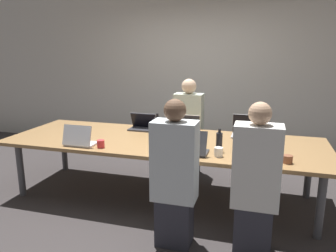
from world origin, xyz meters
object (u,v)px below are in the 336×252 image
object	(u,v)px
laptop_near_right	(258,154)
cup_far_center	(168,129)
person_near_right	(255,183)
laptop_near_left	(79,140)
cup_far_right	(271,134)
cup_near_midright	(219,152)
bottle_far_midleft	(157,125)
laptop_far_right	(247,130)
cup_near_right	(288,159)
cup_far_midleft	(159,129)
laptop_far_midleft	(143,125)
laptop_far_center	(187,127)
laptop_near_midright	(192,148)
bottle_near_midright	(219,142)
person_near_midright	(175,177)
stapler	(172,140)
cup_near_left	(101,144)
person_far_center	(188,129)

from	to	relation	value
laptop_near_right	cup_far_center	xyz separation A→B (m)	(-1.14, 0.80, -0.02)
person_near_right	laptop_near_right	bearing A→B (deg)	-90.78
laptop_near_left	cup_far_center	bearing A→B (deg)	-133.68
cup_far_right	cup_far_center	size ratio (longest dim) A/B	0.94
cup_near_midright	bottle_far_midleft	size ratio (longest dim) A/B	0.35
person_near_right	cup_far_center	xyz separation A→B (m)	(-1.14, 1.21, 0.11)
laptop_near_left	cup_near_midright	bearing A→B (deg)	-177.81
laptop_near_right	laptop_near_left	xyz separation A→B (m)	(-1.94, -0.03, -0.00)
laptop_far_right	cup_near_midright	world-z (taller)	laptop_far_right
cup_near_right	cup_far_midleft	xyz separation A→B (m)	(-1.55, 0.81, 0.00)
laptop_far_right	cup_far_midleft	distance (m)	1.12
laptop_near_left	cup_far_center	distance (m)	1.15
laptop_far_midleft	laptop_far_center	distance (m)	0.61
laptop_near_midright	laptop_near_right	distance (m)	0.66
laptop_near_right	laptop_near_midright	bearing A→B (deg)	-1.46
person_near_right	cup_far_midleft	distance (m)	1.78
bottle_near_midright	cup_far_midleft	world-z (taller)	bottle_near_midright
person_near_midright	cup_far_midleft	xyz separation A→B (m)	(-0.57, 1.30, 0.10)
person_near_right	stapler	xyz separation A→B (m)	(-0.97, 0.82, 0.09)
person_near_right	laptop_near_left	world-z (taller)	person_near_right
person_near_midright	cup_near_right	xyz separation A→B (m)	(0.98, 0.49, 0.10)
cup_near_left	cup_far_center	world-z (taller)	cup_far_center
person_near_midright	bottle_near_midright	world-z (taller)	person_near_midright
cup_far_midleft	cup_far_center	xyz separation A→B (m)	(0.13, -0.03, 0.01)
laptop_far_right	cup_near_left	xyz separation A→B (m)	(-1.52, -0.95, -0.03)
laptop_far_right	cup_far_center	world-z (taller)	laptop_far_right
cup_far_right	laptop_near_right	world-z (taller)	laptop_near_right
bottle_near_midright	cup_near_right	bearing A→B (deg)	-14.69
cup_near_left	person_near_right	bearing A→B (deg)	-12.74
laptop_far_right	person_far_center	distance (m)	0.92
cup_near_midright	stapler	world-z (taller)	cup_near_midright
laptop_far_midleft	cup_far_right	bearing A→B (deg)	1.05
person_near_right	cup_far_center	world-z (taller)	person_near_right
person_near_midright	laptop_near_right	size ratio (longest dim) A/B	3.78
laptop_near_midright	person_near_right	size ratio (longest dim) A/B	0.24
cup_near_right	cup_far_center	bearing A→B (deg)	151.04
person_near_midright	cup_near_left	xyz separation A→B (m)	(-0.96, 0.44, 0.11)
person_near_midright	stapler	size ratio (longest dim) A/B	8.84
laptop_near_midright	cup_near_left	xyz separation A→B (m)	(-1.01, -0.04, -0.03)
cup_far_right	bottle_near_midright	world-z (taller)	bottle_near_midright
laptop_far_midleft	person_near_midright	bearing A→B (deg)	-59.13
cup_far_right	laptop_far_midleft	world-z (taller)	laptop_far_midleft
cup_near_left	cup_near_right	bearing A→B (deg)	1.37
laptop_near_midright	cup_near_left	world-z (taller)	laptop_near_midright
laptop_near_midright	laptop_far_midleft	world-z (taller)	laptop_near_midright
person_near_midright	person_far_center	distance (m)	1.80
person_near_right	cup_far_midleft	xyz separation A→B (m)	(-1.27, 1.24, 0.11)
bottle_near_midright	cup_near_left	distance (m)	1.29
cup_near_left	person_far_center	bearing A→B (deg)	62.74
bottle_far_midleft	laptop_near_left	bearing A→B (deg)	-133.03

